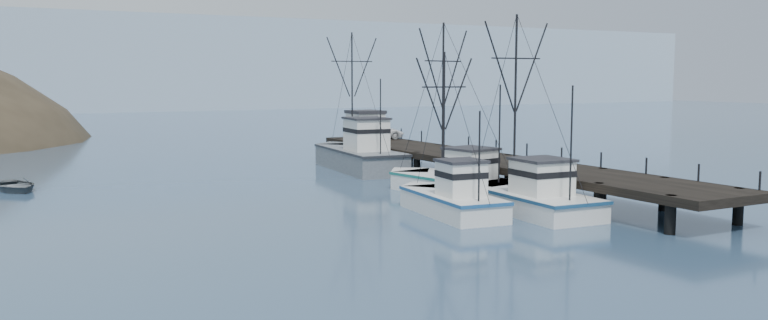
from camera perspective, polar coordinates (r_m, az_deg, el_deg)
ground at (r=36.19m, az=3.97°, el=-6.28°), size 400.00×400.00×0.00m
pier at (r=56.76m, az=7.37°, el=-0.03°), size 6.00×44.00×2.00m
distant_ridge at (r=202.11m, az=-19.99°, el=3.64°), size 360.00×40.00×26.00m
trawler_near at (r=45.19m, az=10.63°, el=-2.80°), size 4.46×11.91×11.96m
trawler_mid at (r=43.59m, az=5.04°, el=-3.05°), size 4.00×9.61×9.71m
trawler_far at (r=50.99m, az=5.31°, el=-1.69°), size 5.58×11.81×11.93m
work_vessel at (r=64.40m, az=-1.99°, el=0.35°), size 5.37×14.35×12.14m
pier_shed at (r=71.68m, az=-1.43°, el=2.70°), size 3.00×3.20×2.80m
pickup_truck at (r=72.37m, az=-0.43°, el=2.16°), size 5.40×3.51×1.38m
motorboat at (r=58.46m, az=-26.33°, el=-2.11°), size 4.79×5.87×1.07m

